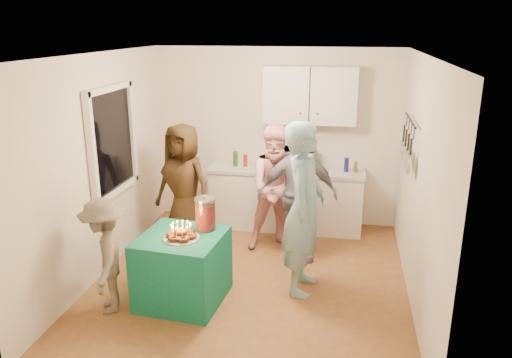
% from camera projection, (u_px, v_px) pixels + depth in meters
% --- Properties ---
extents(floor, '(4.00, 4.00, 0.00)m').
position_uv_depth(floor, '(251.00, 280.00, 5.91)').
color(floor, brown).
rests_on(floor, ground).
extents(ceiling, '(4.00, 4.00, 0.00)m').
position_uv_depth(ceiling, '(250.00, 55.00, 5.13)').
color(ceiling, white).
rests_on(ceiling, floor).
extents(back_wall, '(3.60, 3.60, 0.00)m').
position_uv_depth(back_wall, '(276.00, 137.00, 7.40)').
color(back_wall, silver).
rests_on(back_wall, floor).
extents(left_wall, '(4.00, 4.00, 0.00)m').
position_uv_depth(left_wall, '(99.00, 167.00, 5.83)').
color(left_wall, silver).
rests_on(left_wall, floor).
extents(right_wall, '(4.00, 4.00, 0.00)m').
position_uv_depth(right_wall, '(419.00, 184.00, 5.21)').
color(right_wall, silver).
rests_on(right_wall, floor).
extents(window_night, '(0.04, 1.00, 1.20)m').
position_uv_depth(window_night, '(112.00, 141.00, 6.03)').
color(window_night, black).
rests_on(window_night, left_wall).
extents(counter, '(2.20, 0.58, 0.86)m').
position_uv_depth(counter, '(286.00, 200.00, 7.34)').
color(counter, white).
rests_on(counter, floor).
extents(countertop, '(2.24, 0.62, 0.05)m').
position_uv_depth(countertop, '(286.00, 170.00, 7.21)').
color(countertop, beige).
rests_on(countertop, counter).
extents(upper_cabinet, '(1.30, 0.30, 0.80)m').
position_uv_depth(upper_cabinet, '(310.00, 95.00, 6.98)').
color(upper_cabinet, white).
rests_on(upper_cabinet, back_wall).
extents(pot_rack, '(0.12, 1.00, 0.60)m').
position_uv_depth(pot_rack, '(407.00, 141.00, 5.79)').
color(pot_rack, black).
rests_on(pot_rack, right_wall).
extents(microwave, '(0.56, 0.40, 0.29)m').
position_uv_depth(microwave, '(297.00, 159.00, 7.13)').
color(microwave, white).
rests_on(microwave, countertop).
extents(party_table, '(0.93, 0.93, 0.76)m').
position_uv_depth(party_table, '(183.00, 268.00, 5.38)').
color(party_table, '#106B51').
rests_on(party_table, floor).
extents(donut_cake, '(0.38, 0.38, 0.18)m').
position_uv_depth(donut_cake, '(181.00, 231.00, 5.17)').
color(donut_cake, '#381C0C').
rests_on(donut_cake, party_table).
extents(punch_jar, '(0.22, 0.22, 0.34)m').
position_uv_depth(punch_jar, '(205.00, 214.00, 5.40)').
color(punch_jar, red).
rests_on(punch_jar, party_table).
extents(man_birthday, '(0.52, 0.75, 1.94)m').
position_uv_depth(man_birthday, '(304.00, 209.00, 5.44)').
color(man_birthday, '#7BA6B2').
rests_on(man_birthday, floor).
extents(woman_back_left, '(0.95, 0.77, 1.68)m').
position_uv_depth(woman_back_left, '(184.00, 186.00, 6.66)').
color(woman_back_left, '#573B18').
rests_on(woman_back_left, floor).
extents(woman_back_center, '(0.99, 0.88, 1.69)m').
position_uv_depth(woman_back_center, '(278.00, 188.00, 6.54)').
color(woman_back_center, pink).
rests_on(woman_back_center, floor).
extents(woman_back_right, '(1.06, 0.60, 1.70)m').
position_uv_depth(woman_back_right, '(298.00, 195.00, 6.24)').
color(woman_back_right, '#160F33').
rests_on(woman_back_right, floor).
extents(child_near_left, '(0.73, 0.91, 1.24)m').
position_uv_depth(child_near_left, '(105.00, 256.00, 5.13)').
color(child_near_left, '#5A5248').
rests_on(child_near_left, floor).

